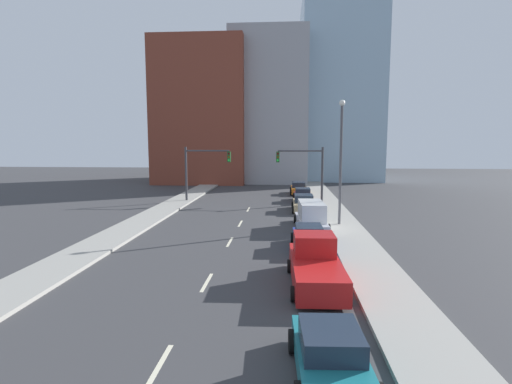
# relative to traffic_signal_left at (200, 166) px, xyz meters

# --- Properties ---
(sidewalk_left) EXTENTS (2.77, 93.93, 0.18)m
(sidewalk_left) POSITION_rel_traffic_signal_left_xyz_m (-2.19, 6.38, -3.75)
(sidewalk_left) COLOR gray
(sidewalk_left) RESTS_ON ground
(sidewalk_right) EXTENTS (2.77, 93.93, 0.18)m
(sidewalk_right) POSITION_rel_traffic_signal_left_xyz_m (13.35, 6.38, -3.75)
(sidewalk_right) COLOR gray
(sidewalk_right) RESTS_ON ground
(lane_stripe_at_9m) EXTENTS (0.16, 2.40, 0.01)m
(lane_stripe_at_9m) POSITION_rel_traffic_signal_left_xyz_m (5.58, -31.29, -3.83)
(lane_stripe_at_9m) COLOR beige
(lane_stripe_at_9m) RESTS_ON ground
(lane_stripe_at_16m) EXTENTS (0.16, 2.40, 0.01)m
(lane_stripe_at_16m) POSITION_rel_traffic_signal_left_xyz_m (5.58, -24.46, -3.83)
(lane_stripe_at_16m) COLOR beige
(lane_stripe_at_16m) RESTS_ON ground
(lane_stripe_at_24m) EXTENTS (0.16, 2.40, 0.01)m
(lane_stripe_at_24m) POSITION_rel_traffic_signal_left_xyz_m (5.58, -17.07, -3.83)
(lane_stripe_at_24m) COLOR beige
(lane_stripe_at_24m) RESTS_ON ground
(lane_stripe_at_29m) EXTENTS (0.16, 2.40, 0.01)m
(lane_stripe_at_29m) POSITION_rel_traffic_signal_left_xyz_m (5.58, -11.22, -3.83)
(lane_stripe_at_29m) COLOR beige
(lane_stripe_at_29m) RESTS_ON ground
(lane_stripe_at_36m) EXTENTS (0.16, 2.40, 0.01)m
(lane_stripe_at_36m) POSITION_rel_traffic_signal_left_xyz_m (5.58, -4.49, -3.83)
(lane_stripe_at_36m) COLOR beige
(lane_stripe_at_36m) RESTS_ON ground
(building_brick_left) EXTENTS (14.00, 16.00, 21.88)m
(building_brick_left) POSITION_rel_traffic_signal_left_xyz_m (-4.14, 24.10, 7.10)
(building_brick_left) COLOR brown
(building_brick_left) RESTS_ON ground
(building_office_center) EXTENTS (12.00, 20.00, 23.49)m
(building_office_center) POSITION_rel_traffic_signal_left_xyz_m (6.34, 28.10, 7.91)
(building_office_center) COLOR #99999E
(building_office_center) RESTS_ON ground
(building_glass_right) EXTENTS (13.00, 20.00, 31.48)m
(building_glass_right) POSITION_rel_traffic_signal_left_xyz_m (18.20, 32.10, 11.90)
(building_glass_right) COLOR #99B7CC
(building_glass_right) RESTS_ON ground
(traffic_signal_left) EXTENTS (4.89, 0.35, 5.83)m
(traffic_signal_left) POSITION_rel_traffic_signal_left_xyz_m (0.00, 0.00, 0.00)
(traffic_signal_left) COLOR #38383D
(traffic_signal_left) RESTS_ON ground
(traffic_signal_right) EXTENTS (4.89, 0.35, 5.83)m
(traffic_signal_right) POSITION_rel_traffic_signal_left_xyz_m (11.38, 0.00, 0.00)
(traffic_signal_right) COLOR #38383D
(traffic_signal_right) RESTS_ON ground
(street_lamp) EXTENTS (0.44, 0.44, 9.33)m
(street_lamp) POSITION_rel_traffic_signal_left_xyz_m (13.12, -11.65, 1.51)
(street_lamp) COLOR #4C4C51
(street_lamp) RESTS_ON ground
(sedan_teal) EXTENTS (2.20, 4.31, 1.41)m
(sedan_teal) POSITION_rel_traffic_signal_left_xyz_m (10.29, -31.52, -3.18)
(sedan_teal) COLOR #196B75
(sedan_teal) RESTS_ON ground
(pickup_truck_red) EXTENTS (2.48, 5.87, 2.12)m
(pickup_truck_red) POSITION_rel_traffic_signal_left_xyz_m (10.42, -24.35, -2.98)
(pickup_truck_red) COLOR red
(pickup_truck_red) RESTS_ON ground
(sedan_blue) EXTENTS (2.08, 4.57, 1.40)m
(sedan_blue) POSITION_rel_traffic_signal_left_xyz_m (10.47, -18.30, -3.19)
(sedan_blue) COLOR navy
(sedan_blue) RESTS_ON ground
(box_truck_silver) EXTENTS (2.43, 6.02, 1.99)m
(box_truck_silver) POSITION_rel_traffic_signal_left_xyz_m (10.96, -12.62, -2.89)
(box_truck_silver) COLOR #B2B2BC
(box_truck_silver) RESTS_ON ground
(sedan_tan) EXTENTS (2.16, 4.66, 1.52)m
(sedan_tan) POSITION_rel_traffic_signal_left_xyz_m (10.74, -4.98, -3.14)
(sedan_tan) COLOR tan
(sedan_tan) RESTS_ON ground
(sedan_maroon) EXTENTS (2.04, 4.60, 1.45)m
(sedan_maroon) POSITION_rel_traffic_signal_left_xyz_m (10.90, 1.05, -3.17)
(sedan_maroon) COLOR maroon
(sedan_maroon) RESTS_ON ground
(sedan_orange) EXTENTS (2.07, 4.51, 1.49)m
(sedan_orange) POSITION_rel_traffic_signal_left_xyz_m (10.65, 7.40, -3.15)
(sedan_orange) COLOR orange
(sedan_orange) RESTS_ON ground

